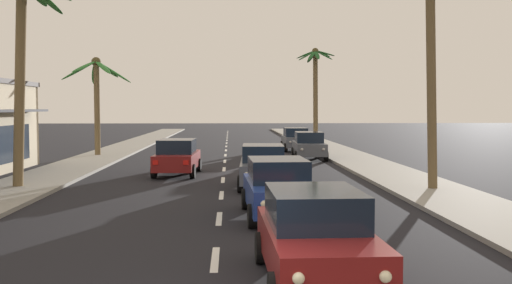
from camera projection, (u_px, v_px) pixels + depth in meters
The scene contains 13 objects.
sidewalk_right at pixel (382, 170), 28.32m from camera, with size 3.20×110.00×0.14m, color gray.
sidewalk_left at pixel (61, 172), 27.62m from camera, with size 3.20×110.00×0.14m, color gray.
lane_markings at pixel (233, 172), 28.39m from camera, with size 4.28×89.80×0.01m.
sedan_lead_at_stop_bar at pixel (315, 236), 10.28m from camera, with size 2.03×4.48×1.68m.
sedan_third_in_queue at pixel (278, 188), 16.53m from camera, with size 2.07×4.50×1.68m.
sedan_fifth_in_queue at pixel (263, 166), 22.79m from camera, with size 2.09×4.51×1.68m.
sedan_oncoming_far at pixel (177, 157), 26.98m from camera, with size 2.09×4.51×1.68m.
sedan_parked_nearest_kerb at pixel (296, 139), 42.31m from camera, with size 1.95×4.45×1.68m.
sedan_parked_mid_kerb at pixel (309, 145), 35.13m from camera, with size 2.08×4.50×1.68m.
palm_left_second at pixel (21, 38), 21.84m from camera, with size 3.96×4.06×8.27m.
palm_left_third at pixel (97, 86), 36.74m from camera, with size 4.51×4.62×6.38m.
palm_right_second at pixel (430, 9), 21.19m from camera, with size 3.95×4.02×9.24m.
palm_right_farthest at pixel (316, 79), 52.93m from camera, with size 3.58×3.26×8.65m.
Camera 1 is at (0.32, -7.88, 3.14)m, focal length 40.41 mm.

